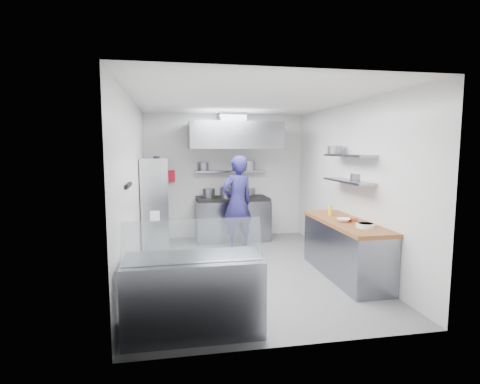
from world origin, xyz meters
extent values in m
plane|color=slate|center=(0.00, 0.00, 0.00)|extent=(5.00, 5.00, 0.00)
plane|color=silver|center=(0.00, 0.00, 2.80)|extent=(5.00, 5.00, 0.00)
cube|color=white|center=(0.00, 2.50, 1.40)|extent=(3.60, 2.80, 0.02)
cube|color=white|center=(0.00, -2.50, 1.40)|extent=(3.60, 2.80, 0.02)
cube|color=white|center=(-1.80, 0.00, 1.40)|extent=(2.80, 5.00, 0.02)
cube|color=white|center=(1.80, 0.00, 1.40)|extent=(2.80, 5.00, 0.02)
cube|color=gray|center=(0.10, 2.10, 0.45)|extent=(1.60, 0.80, 0.90)
cube|color=black|center=(0.10, 2.10, 0.93)|extent=(1.57, 0.78, 0.06)
cylinder|color=slate|center=(-0.42, 2.11, 1.06)|extent=(0.27, 0.27, 0.20)
cylinder|color=slate|center=(-0.02, 1.98, 1.08)|extent=(0.35, 0.35, 0.24)
cylinder|color=slate|center=(0.56, 2.46, 1.04)|extent=(0.27, 0.27, 0.16)
cube|color=gray|center=(0.10, 2.34, 1.52)|extent=(1.60, 0.30, 0.04)
cylinder|color=slate|center=(-0.51, 2.43, 1.63)|extent=(0.24, 0.24, 0.18)
cylinder|color=slate|center=(0.50, 2.23, 1.65)|extent=(0.29, 0.29, 0.22)
cube|color=gray|center=(0.10, 1.93, 2.30)|extent=(1.90, 1.15, 0.55)
cube|color=slate|center=(0.10, 2.15, 2.68)|extent=(0.55, 0.55, 0.24)
cube|color=red|center=(-1.25, 2.44, 1.42)|extent=(0.22, 0.10, 0.26)
imported|color=navy|center=(0.07, 1.28, 0.95)|extent=(0.81, 0.67, 1.89)
cube|color=silver|center=(-1.53, 1.37, 0.93)|extent=(0.50, 0.90, 1.85)
cube|color=white|center=(-1.53, 1.02, 0.80)|extent=(0.17, 0.22, 0.20)
cube|color=yellow|center=(-1.53, 1.38, 1.30)|extent=(0.15, 0.19, 0.17)
cylinder|color=black|center=(-1.48, 1.15, 1.80)|extent=(0.12, 0.12, 0.18)
cube|color=black|center=(-1.78, -0.90, 1.55)|extent=(0.04, 0.55, 0.05)
cube|color=gray|center=(1.48, -0.60, 0.42)|extent=(0.62, 2.00, 0.84)
cube|color=brown|center=(1.48, -0.60, 0.87)|extent=(0.65, 2.04, 0.06)
cylinder|color=white|center=(1.53, -1.12, 0.93)|extent=(0.26, 0.26, 0.06)
cylinder|color=white|center=(1.53, -1.11, 0.93)|extent=(0.23, 0.23, 0.06)
cylinder|color=#CD5D39|center=(1.58, -0.65, 0.93)|extent=(0.14, 0.14, 0.06)
cylinder|color=yellow|center=(1.42, -0.12, 0.99)|extent=(0.06, 0.06, 0.18)
imported|color=white|center=(1.40, -0.66, 0.93)|extent=(0.28, 0.28, 0.05)
cube|color=gray|center=(1.64, -0.30, 1.50)|extent=(0.30, 1.30, 0.04)
cube|color=gray|center=(1.64, -0.30, 1.92)|extent=(0.30, 1.30, 0.04)
cylinder|color=slate|center=(1.80, -0.30, 1.57)|extent=(0.22, 0.22, 0.10)
cylinder|color=slate|center=(1.61, 0.17, 2.01)|extent=(0.25, 0.25, 0.14)
cube|color=gray|center=(-1.00, -2.00, 0.42)|extent=(1.50, 0.70, 0.85)
cube|color=silver|center=(-1.00, -2.12, 1.07)|extent=(1.47, 0.19, 0.42)
camera|label=1|loc=(-1.21, -6.00, 2.04)|focal=28.00mm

